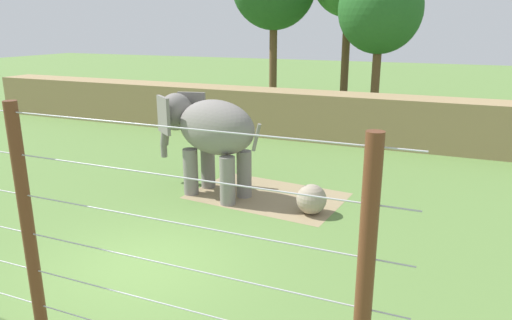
{
  "coord_description": "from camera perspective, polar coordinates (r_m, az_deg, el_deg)",
  "views": [
    {
      "loc": [
        5.68,
        -7.3,
        4.87
      ],
      "look_at": [
        0.92,
        3.85,
        1.4
      ],
      "focal_mm": 33.16,
      "sensor_mm": 36.0,
      "label": 1
    }
  ],
  "objects": [
    {
      "name": "ground_plane",
      "position": [
        10.46,
        -13.35,
        -12.26
      ],
      "size": [
        120.0,
        120.0,
        0.0
      ],
      "primitive_type": "plane",
      "color": "#5B7F3D"
    },
    {
      "name": "elephant",
      "position": [
        13.8,
        -5.77,
        3.56
      ],
      "size": [
        3.85,
        2.03,
        2.9
      ],
      "color": "gray",
      "rests_on": "ground"
    },
    {
      "name": "embankment_wall",
      "position": [
        21.1,
        7.12,
        5.35
      ],
      "size": [
        36.0,
        1.8,
        2.05
      ],
      "primitive_type": "cube",
      "color": "#997F56",
      "rests_on": "ground"
    },
    {
      "name": "tree_left_of_centre",
      "position": [
        25.64,
        14.77,
        17.12
      ],
      "size": [
        4.21,
        4.21,
        7.85
      ],
      "color": "brown",
      "rests_on": "ground"
    },
    {
      "name": "cable_fence",
      "position": [
        7.84,
        -26.0,
        -7.56
      ],
      "size": [
        10.98,
        0.19,
        3.88
      ],
      "color": "brown",
      "rests_on": "ground"
    },
    {
      "name": "enrichment_ball",
      "position": [
        12.7,
        6.7,
        -4.72
      ],
      "size": [
        0.81,
        0.81,
        0.81
      ],
      "primitive_type": "sphere",
      "color": "gray",
      "rests_on": "ground"
    },
    {
      "name": "dirt_patch",
      "position": [
        14.03,
        1.37,
        -4.32
      ],
      "size": [
        4.6,
        3.22,
        0.01
      ],
      "primitive_type": "cube",
      "rotation": [
        0.0,
        0.0,
        -0.1
      ],
      "color": "#937F5B",
      "rests_on": "ground"
    }
  ]
}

